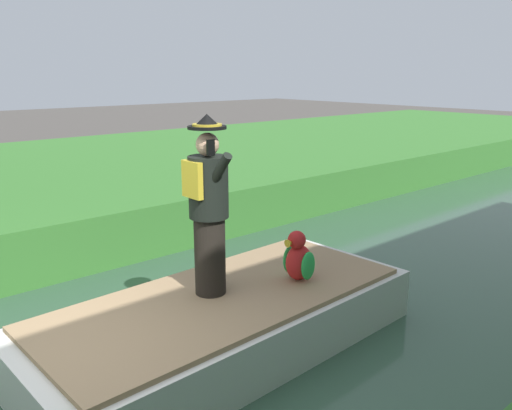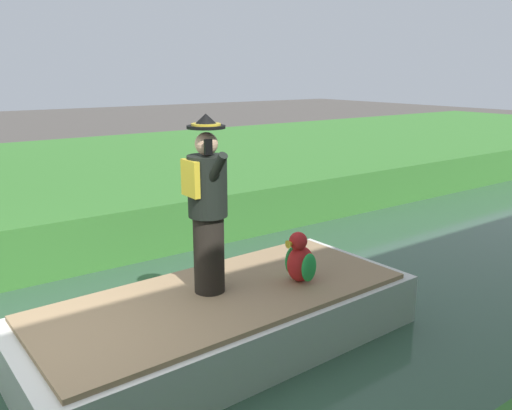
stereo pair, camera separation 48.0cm
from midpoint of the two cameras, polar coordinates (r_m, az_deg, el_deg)
The scene contains 4 objects.
canal_water at distance 5.19m, azimuth -18.15°, elevation -20.47°, with size 5.79×48.00×0.10m, color #33513D.
boat at distance 5.65m, azimuth -1.09°, elevation -12.49°, with size 1.94×4.26×0.61m.
person_pirate at distance 5.27m, azimuth -2.73°, elevation -0.14°, with size 0.61×0.42×1.85m.
parrot_plush at distance 5.77m, azimuth 7.21°, elevation -6.02°, with size 0.36×0.35×0.57m.
Camera 2 is at (4.30, -0.94, 2.95)m, focal length 36.67 mm.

